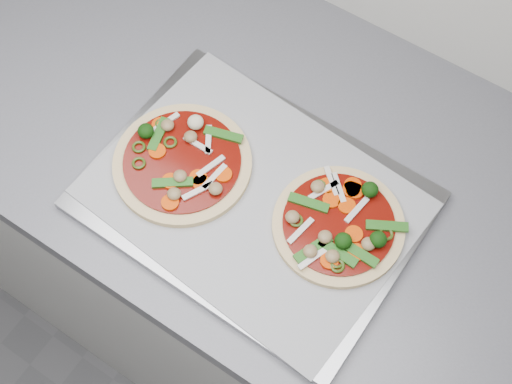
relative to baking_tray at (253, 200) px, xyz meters
The scene contains 6 objects.
base_cabinet 0.49m from the baking_tray, 71.57° to the left, with size 3.60×0.60×0.86m, color silver.
countertop 0.09m from the baking_tray, 71.57° to the left, with size 3.60×0.60×0.04m, color slate.
baking_tray is the anchor object (origin of this frame).
parchment 0.01m from the baking_tray, ahead, with size 0.43×0.32×0.00m, color #9E9EA3.
pizza_left 0.12m from the baking_tray, behind, with size 0.24×0.24×0.03m.
pizza_right 0.13m from the baking_tray, 11.77° to the left, with size 0.20×0.20×0.03m.
Camera 1 is at (0.23, 0.83, 1.81)m, focal length 50.00 mm.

